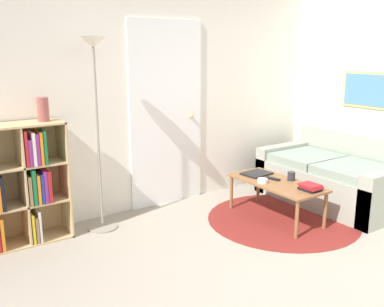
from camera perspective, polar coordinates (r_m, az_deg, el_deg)
ground_plane at (r=3.32m, az=15.49°, el=-18.66°), size 14.00×14.00×0.00m
wall_back at (r=4.73m, az=-6.09°, el=7.97°), size 7.69×0.11×2.60m
wall_right at (r=5.46m, az=23.23°, el=7.83°), size 0.08×5.37×2.60m
rug at (r=4.68m, az=11.97°, el=-8.54°), size 1.58×1.58×0.01m
floor_lamp at (r=4.13m, az=-12.79°, el=8.99°), size 0.30×0.30×1.87m
couch at (r=5.33m, az=18.63°, el=-3.14°), size 0.94×1.63×0.77m
coffee_table at (r=4.58m, az=11.15°, el=-4.20°), size 0.49×1.05×0.41m
laptop at (r=4.79m, az=8.62°, el=-2.66°), size 0.33×0.27×0.02m
bowl at (r=4.50m, az=9.39°, el=-3.60°), size 0.11×0.11×0.04m
book_stack_on_table at (r=4.36m, az=15.51°, el=-4.35°), size 0.17×0.20×0.07m
cup at (r=4.63m, az=13.10°, el=-2.97°), size 0.08×0.08×0.09m
remote at (r=4.63m, az=10.77°, el=-3.32°), size 0.08×0.16×0.02m
vase_on_shelf at (r=4.10m, az=-19.25°, el=5.58°), size 0.10×0.10×0.22m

